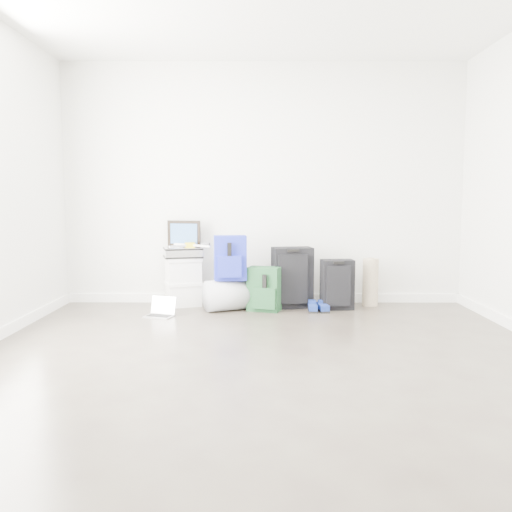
{
  "coord_description": "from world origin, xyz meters",
  "views": [
    {
      "loc": [
        -0.06,
        -3.65,
        1.18
      ],
      "look_at": [
        -0.08,
        1.9,
        0.6
      ],
      "focal_mm": 38.0,
      "sensor_mm": 36.0,
      "label": 1
    }
  ],
  "objects_px": {
    "boxes_stack": "(183,282)",
    "duffel_bag": "(230,295)",
    "briefcase": "(183,253)",
    "laptop": "(161,312)",
    "large_suitcase": "(292,278)",
    "carry_on": "(337,285)"
  },
  "relations": [
    {
      "from": "large_suitcase",
      "to": "carry_on",
      "type": "xyz_separation_m",
      "value": [
        0.48,
        -0.1,
        -0.06
      ]
    },
    {
      "from": "large_suitcase",
      "to": "laptop",
      "type": "distance_m",
      "value": 1.46
    },
    {
      "from": "duffel_bag",
      "to": "laptop",
      "type": "distance_m",
      "value": 0.76
    },
    {
      "from": "carry_on",
      "to": "duffel_bag",
      "type": "bearing_deg",
      "value": 177.27
    },
    {
      "from": "boxes_stack",
      "to": "laptop",
      "type": "xyz_separation_m",
      "value": [
        -0.15,
        -0.55,
        -0.22
      ]
    },
    {
      "from": "duffel_bag",
      "to": "large_suitcase",
      "type": "distance_m",
      "value": 0.71
    },
    {
      "from": "large_suitcase",
      "to": "carry_on",
      "type": "height_order",
      "value": "large_suitcase"
    },
    {
      "from": "carry_on",
      "to": "laptop",
      "type": "xyz_separation_m",
      "value": [
        -1.84,
        -0.36,
        -0.22
      ]
    },
    {
      "from": "briefcase",
      "to": "duffel_bag",
      "type": "height_order",
      "value": "briefcase"
    },
    {
      "from": "boxes_stack",
      "to": "briefcase",
      "type": "height_order",
      "value": "briefcase"
    },
    {
      "from": "boxes_stack",
      "to": "large_suitcase",
      "type": "relative_size",
      "value": 0.81
    },
    {
      "from": "duffel_bag",
      "to": "laptop",
      "type": "xyz_separation_m",
      "value": [
        -0.69,
        -0.31,
        -0.12
      ]
    },
    {
      "from": "briefcase",
      "to": "duffel_bag",
      "type": "relative_size",
      "value": 0.76
    },
    {
      "from": "briefcase",
      "to": "large_suitcase",
      "type": "bearing_deg",
      "value": -19.09
    },
    {
      "from": "duffel_bag",
      "to": "briefcase",
      "type": "bearing_deg",
      "value": 131.68
    },
    {
      "from": "large_suitcase",
      "to": "duffel_bag",
      "type": "bearing_deg",
      "value": -177.6
    },
    {
      "from": "duffel_bag",
      "to": "laptop",
      "type": "height_order",
      "value": "duffel_bag"
    },
    {
      "from": "duffel_bag",
      "to": "large_suitcase",
      "type": "bearing_deg",
      "value": -10.94
    },
    {
      "from": "duffel_bag",
      "to": "carry_on",
      "type": "distance_m",
      "value": 1.15
    },
    {
      "from": "briefcase",
      "to": "laptop",
      "type": "height_order",
      "value": "briefcase"
    },
    {
      "from": "boxes_stack",
      "to": "duffel_bag",
      "type": "distance_m",
      "value": 0.6
    },
    {
      "from": "laptop",
      "to": "large_suitcase",
      "type": "bearing_deg",
      "value": 37.28
    }
  ]
}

